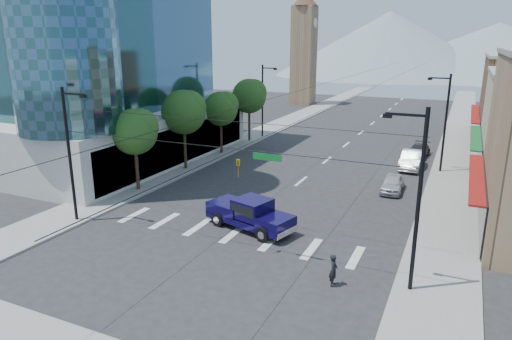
# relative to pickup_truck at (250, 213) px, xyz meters

# --- Properties ---
(ground) EXTENTS (160.00, 160.00, 0.00)m
(ground) POSITION_rel_pickup_truck_xyz_m (-0.38, -2.76, -1.08)
(ground) COLOR #28282B
(ground) RESTS_ON ground
(sidewalk_left) EXTENTS (4.00, 120.00, 0.15)m
(sidewalk_left) POSITION_rel_pickup_truck_xyz_m (-12.38, 37.24, -1.00)
(sidewalk_left) COLOR gray
(sidewalk_left) RESTS_ON ground
(sidewalk_right) EXTENTS (4.00, 120.00, 0.15)m
(sidewalk_right) POSITION_rel_pickup_truck_xyz_m (11.62, 37.24, -1.00)
(sidewalk_right) COLOR gray
(sidewalk_right) RESTS_ON ground
(office_tower) EXTENTS (29.50, 27.00, 30.00)m
(office_tower) POSITION_rel_pickup_truck_xyz_m (-26.65, 11.09, 13.38)
(office_tower) COLOR #B7B7B2
(office_tower) RESTS_ON ground
(clock_tower) EXTENTS (4.80, 4.80, 20.40)m
(clock_tower) POSITION_rel_pickup_truck_xyz_m (-16.88, 59.24, 9.57)
(clock_tower) COLOR #8C6B4C
(clock_tower) RESTS_ON ground
(mountain_left) EXTENTS (80.00, 80.00, 22.00)m
(mountain_left) POSITION_rel_pickup_truck_xyz_m (-15.38, 147.24, 9.92)
(mountain_left) COLOR gray
(mountain_left) RESTS_ON ground
(mountain_right) EXTENTS (90.00, 90.00, 18.00)m
(mountain_right) POSITION_rel_pickup_truck_xyz_m (19.62, 157.24, 7.92)
(mountain_right) COLOR gray
(mountain_right) RESTS_ON ground
(tree_near) EXTENTS (3.65, 3.64, 6.71)m
(tree_near) POSITION_rel_pickup_truck_xyz_m (-11.45, 3.34, 3.91)
(tree_near) COLOR black
(tree_near) RESTS_ON ground
(tree_midnear) EXTENTS (4.09, 4.09, 7.52)m
(tree_midnear) POSITION_rel_pickup_truck_xyz_m (-11.45, 10.34, 4.52)
(tree_midnear) COLOR black
(tree_midnear) RESTS_ON ground
(tree_midfar) EXTENTS (3.65, 3.64, 6.71)m
(tree_midfar) POSITION_rel_pickup_truck_xyz_m (-11.45, 17.34, 3.91)
(tree_midfar) COLOR black
(tree_midfar) RESTS_ON ground
(tree_far) EXTENTS (4.09, 4.09, 7.52)m
(tree_far) POSITION_rel_pickup_truck_xyz_m (-11.45, 24.34, 4.52)
(tree_far) COLOR black
(tree_far) RESTS_ON ground
(signal_rig) EXTENTS (21.80, 0.20, 9.00)m
(signal_rig) POSITION_rel_pickup_truck_xyz_m (-0.19, -3.76, 3.57)
(signal_rig) COLOR black
(signal_rig) RESTS_ON ground
(lamp_pole_nw) EXTENTS (2.00, 0.25, 9.00)m
(lamp_pole_nw) POSITION_rel_pickup_truck_xyz_m (-11.05, 27.24, 3.86)
(lamp_pole_nw) COLOR black
(lamp_pole_nw) RESTS_ON ground
(lamp_pole_ne) EXTENTS (2.00, 0.25, 9.00)m
(lamp_pole_ne) POSITION_rel_pickup_truck_xyz_m (10.28, 19.24, 3.86)
(lamp_pole_ne) COLOR black
(lamp_pole_ne) RESTS_ON ground
(pickup_truck) EXTENTS (6.45, 3.71, 2.07)m
(pickup_truck) POSITION_rel_pickup_truck_xyz_m (0.00, 0.00, 0.00)
(pickup_truck) COLOR #0F083F
(pickup_truck) RESTS_ON ground
(pedestrian) EXTENTS (0.46, 0.65, 1.67)m
(pedestrian) POSITION_rel_pickup_truck_xyz_m (6.85, -4.76, -0.24)
(pedestrian) COLOR black
(pedestrian) RESTS_ON ground
(parked_car_near) EXTENTS (1.75, 4.12, 1.39)m
(parked_car_near) POSITION_rel_pickup_truck_xyz_m (7.22, 11.69, -0.38)
(parked_car_near) COLOR silver
(parked_car_near) RESTS_ON ground
(parked_car_mid) EXTENTS (1.84, 5.20, 1.71)m
(parked_car_mid) POSITION_rel_pickup_truck_xyz_m (7.78, 19.64, -0.22)
(parked_car_mid) COLOR silver
(parked_car_mid) RESTS_ON ground
(parked_car_far) EXTENTS (2.28, 4.73, 1.33)m
(parked_car_far) POSITION_rel_pickup_truck_xyz_m (7.91, 24.68, -0.41)
(parked_car_far) COLOR #313133
(parked_car_far) RESTS_ON ground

